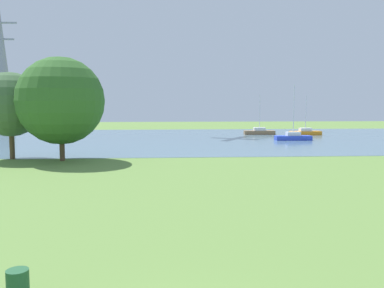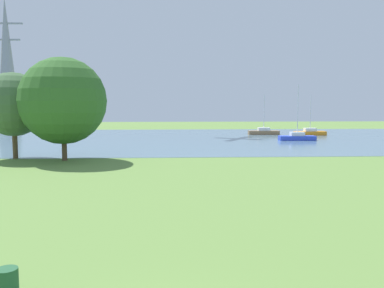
{
  "view_description": "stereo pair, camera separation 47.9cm",
  "coord_description": "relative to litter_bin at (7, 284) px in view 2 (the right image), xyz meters",
  "views": [
    {
      "loc": [
        -0.11,
        -7.49,
        5.0
      ],
      "look_at": [
        1.75,
        20.13,
        2.24
      ],
      "focal_mm": 38.76,
      "sensor_mm": 36.0,
      "label": 1
    },
    {
      "loc": [
        0.37,
        -7.52,
        5.0
      ],
      "look_at": [
        1.75,
        20.13,
        2.24
      ],
      "focal_mm": 38.76,
      "sensor_mm": 36.0,
      "label": 2
    }
  ],
  "objects": [
    {
      "name": "water_surface",
      "position": [
        3.83,
        47.15,
        -0.39
      ],
      "size": [
        140.0,
        40.0,
        0.02
      ],
      "primitive_type": "cube",
      "color": "slate",
      "rests_on": "ground"
    },
    {
      "name": "electricity_pylon",
      "position": [
        -26.78,
        70.62,
        12.0
      ],
      "size": [
        6.4,
        4.4,
        24.78
      ],
      "color": "gray",
      "rests_on": "ground"
    },
    {
      "name": "litter_bin",
      "position": [
        0.0,
        0.0,
        0.0
      ],
      "size": [
        0.56,
        0.56,
        0.8
      ],
      "primitive_type": "cylinder",
      "color": "#1E512D",
      "rests_on": "ground"
    },
    {
      "name": "sailboat_white",
      "position": [
        -12.73,
        54.27,
        0.06
      ],
      "size": [
        4.82,
        1.57,
        6.67
      ],
      "color": "white",
      "rests_on": "water_surface"
    },
    {
      "name": "sailboat_brown",
      "position": [
        18.75,
        54.1,
        0.05
      ],
      "size": [
        4.85,
        1.65,
        6.24
      ],
      "color": "brown",
      "rests_on": "water_surface"
    },
    {
      "name": "ground_plane",
      "position": [
        3.83,
        19.15,
        -0.4
      ],
      "size": [
        160.0,
        160.0,
        0.0
      ],
      "primitive_type": "plane",
      "color": "olive"
    },
    {
      "name": "sailboat_blue",
      "position": [
        20.94,
        43.83,
        0.07
      ],
      "size": [
        4.81,
        1.53,
        7.4
      ],
      "color": "blue",
      "rests_on": "water_surface"
    },
    {
      "name": "tree_east_near",
      "position": [
        -9.79,
        27.25,
        4.45
      ],
      "size": [
        5.67,
        5.67,
        7.69
      ],
      "color": "brown",
      "rests_on": "ground"
    },
    {
      "name": "sailboat_orange",
      "position": [
        25.59,
        52.43,
        0.05
      ],
      "size": [
        4.85,
        1.67,
        6.11
      ],
      "color": "orange",
      "rests_on": "water_surface"
    },
    {
      "name": "tree_mid_shore",
      "position": [
        -5.09,
        25.87,
        4.76
      ],
      "size": [
        7.47,
        7.47,
        8.91
      ],
      "color": "brown",
      "rests_on": "ground"
    }
  ]
}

